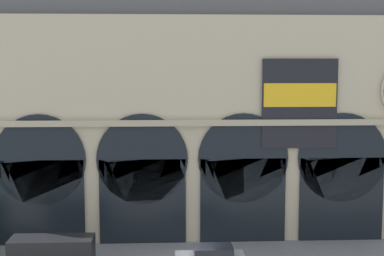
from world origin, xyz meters
The scene contains 2 objects.
station_building centered at (0.03, 7.72, 10.38)m, with size 38.10×5.83×21.36m.
van_midwest centered at (-9.15, -0.48, 1.25)m, with size 5.20×2.48×2.20m.
Camera 1 is at (-1.98, -34.48, 12.97)m, focal length 51.70 mm.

